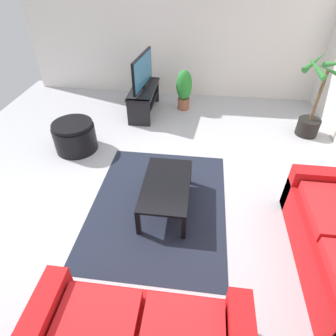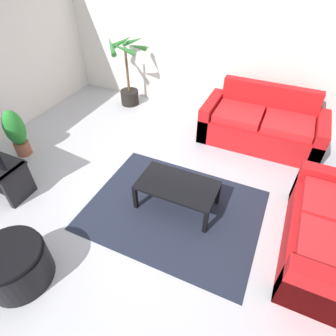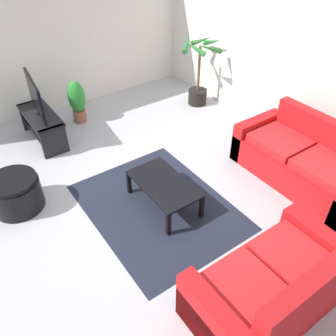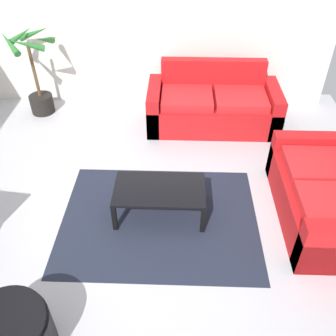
{
  "view_description": "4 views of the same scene",
  "coord_description": "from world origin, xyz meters",
  "px_view_note": "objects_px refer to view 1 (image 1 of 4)",
  "views": [
    {
      "loc": [
        2.93,
        0.67,
        2.65
      ],
      "look_at": [
        0.35,
        0.35,
        0.55
      ],
      "focal_mm": 30.0,
      "sensor_mm": 36.0,
      "label": 1
    },
    {
      "loc": [
        1.37,
        -1.97,
        2.79
      ],
      "look_at": [
        0.34,
        0.3,
        0.64
      ],
      "focal_mm": 29.59,
      "sensor_mm": 36.0,
      "label": 2
    },
    {
      "loc": [
        3.28,
        -1.59,
        3.31
      ],
      "look_at": [
        0.39,
        0.45,
        0.53
      ],
      "focal_mm": 37.21,
      "sensor_mm": 36.0,
      "label": 3
    },
    {
      "loc": [
        0.64,
        -2.62,
        3.08
      ],
      "look_at": [
        0.54,
        0.33,
        0.68
      ],
      "focal_mm": 39.27,
      "sensor_mm": 36.0,
      "label": 4
    }
  ],
  "objects_px": {
    "potted_palm": "(316,106)",
    "ottoman": "(75,136)",
    "tv_stand": "(144,97)",
    "tv": "(143,71)",
    "coffee_table": "(166,187)",
    "potted_plant_small": "(184,89)"
  },
  "relations": [
    {
      "from": "potted_palm",
      "to": "ottoman",
      "type": "xyz_separation_m",
      "value": [
        0.92,
        -3.82,
        -0.32
      ]
    },
    {
      "from": "tv_stand",
      "to": "tv",
      "type": "distance_m",
      "value": 0.5
    },
    {
      "from": "ottoman",
      "to": "tv_stand",
      "type": "bearing_deg",
      "value": 148.21
    },
    {
      "from": "coffee_table",
      "to": "potted_palm",
      "type": "height_order",
      "value": "potted_palm"
    },
    {
      "from": "tv_stand",
      "to": "potted_palm",
      "type": "distance_m",
      "value": 3.01
    },
    {
      "from": "potted_palm",
      "to": "ottoman",
      "type": "bearing_deg",
      "value": -76.45
    },
    {
      "from": "ottoman",
      "to": "potted_palm",
      "type": "bearing_deg",
      "value": 103.55
    },
    {
      "from": "coffee_table",
      "to": "potted_plant_small",
      "type": "height_order",
      "value": "potted_plant_small"
    },
    {
      "from": "potted_palm",
      "to": "tv",
      "type": "bearing_deg",
      "value": -98.77
    },
    {
      "from": "tv",
      "to": "ottoman",
      "type": "height_order",
      "value": "tv"
    },
    {
      "from": "potted_plant_small",
      "to": "ottoman",
      "type": "height_order",
      "value": "potted_plant_small"
    },
    {
      "from": "potted_plant_small",
      "to": "ottoman",
      "type": "bearing_deg",
      "value": -44.53
    },
    {
      "from": "tv",
      "to": "coffee_table",
      "type": "height_order",
      "value": "tv"
    },
    {
      "from": "coffee_table",
      "to": "ottoman",
      "type": "distance_m",
      "value": 1.95
    },
    {
      "from": "tv_stand",
      "to": "ottoman",
      "type": "distance_m",
      "value": 1.62
    },
    {
      "from": "tv_stand",
      "to": "tv",
      "type": "bearing_deg",
      "value": 83.44
    },
    {
      "from": "tv",
      "to": "ottoman",
      "type": "relative_size",
      "value": 1.54
    },
    {
      "from": "tv",
      "to": "coffee_table",
      "type": "relative_size",
      "value": 1.02
    },
    {
      "from": "coffee_table",
      "to": "ottoman",
      "type": "relative_size",
      "value": 1.52
    },
    {
      "from": "tv",
      "to": "ottoman",
      "type": "xyz_separation_m",
      "value": [
        1.38,
        -0.86,
        -0.59
      ]
    },
    {
      "from": "potted_palm",
      "to": "ottoman",
      "type": "distance_m",
      "value": 3.95
    },
    {
      "from": "tv",
      "to": "ottoman",
      "type": "bearing_deg",
      "value": -31.89
    }
  ]
}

